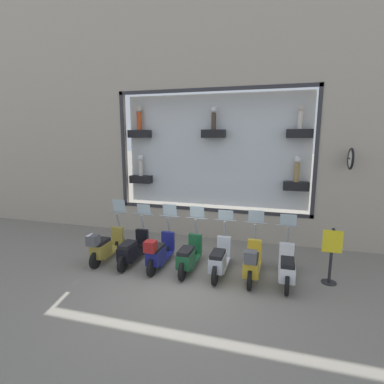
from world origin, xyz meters
TOP-DOWN VIEW (x-y plane):
  - ground_plane at (0.00, 0.00)m, footprint 120.00×120.00m
  - building_facade at (3.60, -0.00)m, footprint 1.24×36.00m
  - scooter_white_0 at (0.64, -2.53)m, footprint 1.79×0.61m
  - scooter_yellow_1 at (0.58, -1.70)m, footprint 1.80×0.61m
  - scooter_silver_2 at (0.65, -0.87)m, footprint 1.80×0.60m
  - scooter_green_3 at (0.65, -0.03)m, footprint 1.80×0.61m
  - scooter_navy_4 at (0.58, 0.80)m, footprint 1.79×0.60m
  - scooter_black_5 at (0.64, 1.63)m, footprint 1.79×0.60m
  - scooter_olive_6 at (0.58, 2.47)m, footprint 1.79×0.61m
  - shop_sign_post at (0.95, -3.55)m, footprint 0.36×0.45m

SIDE VIEW (x-z plane):
  - ground_plane at x=0.00m, z-range 0.00..0.00m
  - scooter_white_0 at x=0.64m, z-range -0.36..1.19m
  - scooter_black_5 at x=0.64m, z-range -0.36..1.19m
  - scooter_green_3 at x=0.65m, z-range -0.38..1.22m
  - scooter_silver_2 at x=0.65m, z-range -0.35..1.20m
  - scooter_olive_6 at x=0.58m, z-range -0.36..1.29m
  - scooter_navy_4 at x=0.58m, z-range -0.34..1.27m
  - scooter_yellow_1 at x=0.58m, z-range -0.33..1.27m
  - shop_sign_post at x=0.95m, z-range 0.04..1.44m
  - building_facade at x=3.60m, z-range 0.11..9.00m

